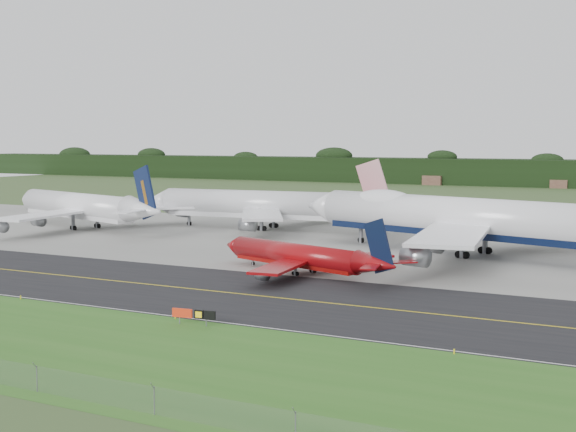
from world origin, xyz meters
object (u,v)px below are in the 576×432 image
Objects in this scene: jet_ba_747 at (466,218)px; taxiway_sign at (193,314)px; jet_star_tail at (267,206)px; jet_navy_gold at (85,207)px; jet_red_737 at (304,257)px.

jet_ba_747 is 69.86m from taxiway_sign.
jet_ba_747 is at bearing 79.86° from taxiway_sign.
taxiway_sign is at bearing -65.62° from jet_star_tail.
jet_ba_747 is 1.21× the size of jet_star_tail.
jet_star_tail is 11.83× the size of taxiway_sign.
jet_star_tail reaches higher than jet_navy_gold.
taxiway_sign is (4.45, -36.61, -1.45)m from jet_red_737.
jet_red_737 is 36.91m from taxiway_sign.
jet_star_tail reaches higher than jet_red_737.
jet_red_737 is 80.81m from jet_navy_gold.
jet_ba_747 is 56.11m from jet_star_tail.
jet_navy_gold is (-90.47, 0.98, -1.58)m from jet_ba_747.
jet_star_tail is (-52.41, 20.00, -1.12)m from jet_ba_747.
taxiway_sign is at bearing -83.08° from jet_red_737.
jet_navy_gold reaches higher than jet_red_737.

